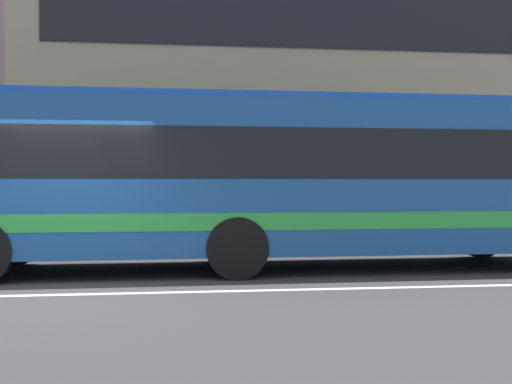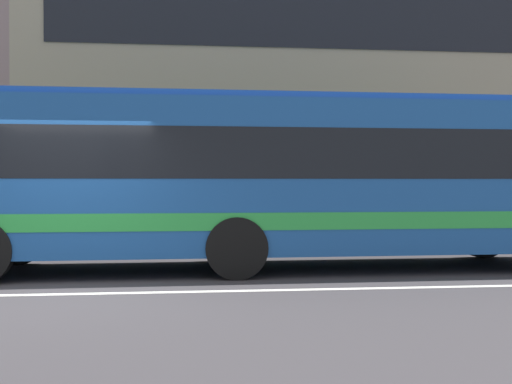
# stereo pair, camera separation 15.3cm
# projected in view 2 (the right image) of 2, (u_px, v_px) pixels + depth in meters

# --- Properties ---
(ground_plane) EXTENTS (160.00, 160.00, 0.00)m
(ground_plane) POSITION_uv_depth(u_px,v_px,m) (56.00, 295.00, 8.55)
(ground_plane) COLOR #3A373B
(lane_centre_line) EXTENTS (60.00, 0.16, 0.01)m
(lane_centre_line) POSITION_uv_depth(u_px,v_px,m) (56.00, 294.00, 8.55)
(lane_centre_line) COLOR silver
(lane_centre_line) RESTS_ON ground_plane
(hedge_row_far) EXTENTS (17.89, 1.10, 0.76)m
(hedge_row_far) POSITION_uv_depth(u_px,v_px,m) (112.00, 234.00, 14.27)
(hedge_row_far) COLOR #15441A
(hedge_row_far) RESTS_ON ground_plane
(apartment_block_right) EXTENTS (22.68, 10.94, 11.19)m
(apartment_block_right) POSITION_uv_depth(u_px,v_px,m) (363.00, 75.00, 23.35)
(apartment_block_right) COLOR #A0967F
(apartment_block_right) RESTS_ON ground_plane
(transit_bus) EXTENTS (11.27, 2.66, 3.04)m
(transit_bus) POSITION_uv_depth(u_px,v_px,m) (269.00, 175.00, 11.10)
(transit_bus) COLOR #1B4E96
(transit_bus) RESTS_ON ground_plane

